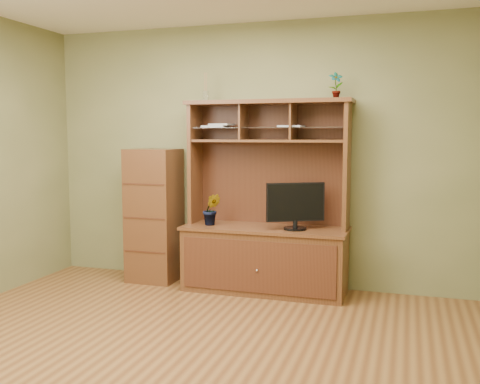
% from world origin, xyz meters
% --- Properties ---
extents(room, '(4.54, 4.04, 2.74)m').
position_xyz_m(room, '(0.00, 0.00, 1.35)').
color(room, brown).
rests_on(room, ground).
extents(media_hutch, '(1.66, 0.61, 1.90)m').
position_xyz_m(media_hutch, '(0.22, 1.73, 0.52)').
color(media_hutch, '#432713').
rests_on(media_hutch, room).
extents(monitor, '(0.52, 0.32, 0.45)m').
position_xyz_m(monitor, '(0.54, 1.65, 0.89)').
color(monitor, black).
rests_on(monitor, media_hutch).
extents(orchid_plant, '(0.21, 0.19, 0.32)m').
position_xyz_m(orchid_plant, '(-0.32, 1.65, 0.81)').
color(orchid_plant, '#2D6221').
rests_on(orchid_plant, media_hutch).
extents(top_plant, '(0.16, 0.13, 0.26)m').
position_xyz_m(top_plant, '(0.88, 1.80, 2.03)').
color(top_plant, '#3C6523').
rests_on(top_plant, media_hutch).
extents(reed_diffuser, '(0.06, 0.06, 0.29)m').
position_xyz_m(reed_diffuser, '(-0.44, 1.80, 2.01)').
color(reed_diffuser, silver).
rests_on(reed_diffuser, media_hutch).
extents(magazines, '(1.04, 0.21, 0.04)m').
position_xyz_m(magazines, '(-0.06, 1.80, 1.65)').
color(magazines, '#B2B3B7').
rests_on(magazines, media_hutch).
extents(side_cabinet, '(0.50, 0.46, 1.41)m').
position_xyz_m(side_cabinet, '(-1.02, 1.75, 0.71)').
color(side_cabinet, '#432713').
rests_on(side_cabinet, room).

